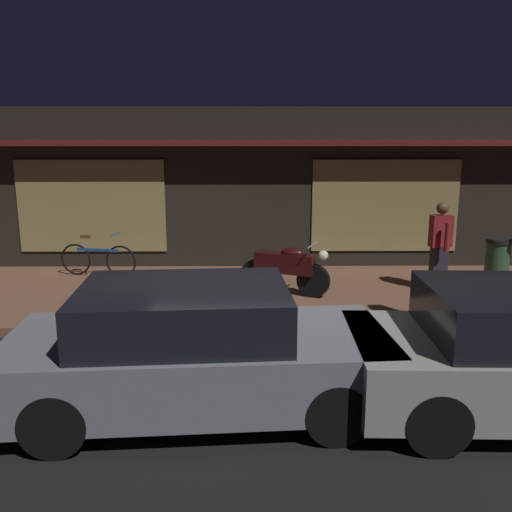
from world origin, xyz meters
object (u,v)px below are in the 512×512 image
Objects in this scene: person_bystander at (440,245)px; parked_car_near at (195,350)px; motorcycle at (286,268)px; bicycle_parked at (98,259)px; trash_bin at (497,262)px.

person_bystander reaches higher than parked_car_near.
parked_car_near reaches higher than motorcycle.
bicycle_parked is 1.76× the size of trash_bin.
bicycle_parked is 7.94m from trash_bin.
parked_car_near is (2.54, -5.41, 0.20)m from bicycle_parked.
motorcycle reaches higher than bicycle_parked.
motorcycle is at bearing -19.79° from bicycle_parked.
motorcycle is 4.23m from parked_car_near.
motorcycle is 4.12m from trash_bin.
person_bystander is (2.84, 0.16, 0.38)m from motorcycle.
bicycle_parked is at bearing 173.72° from trash_bin.
bicycle_parked is (-3.80, 1.37, -0.14)m from motorcycle.
motorcycle is 0.38× the size of parked_car_near.
motorcycle is 0.99× the size of bicycle_parked.
trash_bin is (1.25, 0.34, -0.41)m from person_bystander.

